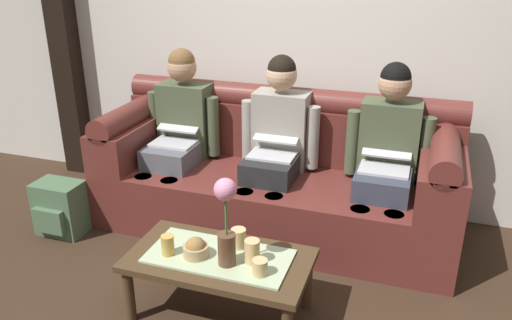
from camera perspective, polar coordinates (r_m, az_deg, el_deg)
name	(u,v)px	position (r m, az deg, el deg)	size (l,w,h in m)	color
back_wall_patterned	(300,12)	(3.85, 4.88, 16.14)	(6.00, 0.12, 2.90)	silver
timber_pillar	(60,4)	(4.64, -21.00, 15.88)	(0.20, 0.20, 2.90)	black
couch	(276,177)	(3.64, 2.27, -1.94)	(2.46, 0.88, 0.96)	maroon
person_left	(179,128)	(3.78, -8.54, 3.56)	(0.56, 0.67, 1.22)	#595B66
person_middle	(277,139)	(3.52, 2.32, 2.35)	(0.56, 0.67, 1.22)	#232326
person_right	(387,152)	(3.40, 14.39, 0.89)	(0.56, 0.67, 1.22)	#383D4C
coffee_table	(219,264)	(2.79, -4.12, -11.49)	(0.97, 0.52, 0.37)	#47331E
flower_vase	(226,220)	(2.56, -3.36, -6.72)	(0.11, 0.11, 0.48)	brown
snack_bowl	(196,249)	(2.74, -6.74, -9.79)	(0.14, 0.14, 0.11)	tan
cup_near_left	(252,251)	(2.66, -0.45, -10.15)	(0.08, 0.08, 0.13)	#DBB77A
cup_near_right	(168,245)	(2.77, -9.81, -9.32)	(0.07, 0.07, 0.11)	gold
cup_far_center	(239,238)	(2.79, -1.96, -8.69)	(0.08, 0.08, 0.11)	#DBB77A
cup_far_left	(260,267)	(2.59, 0.43, -11.85)	(0.08, 0.08, 0.08)	#DBB77A
backpack_left	(60,209)	(3.84, -21.02, -5.08)	(0.33, 0.27, 0.38)	#4C6B4C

